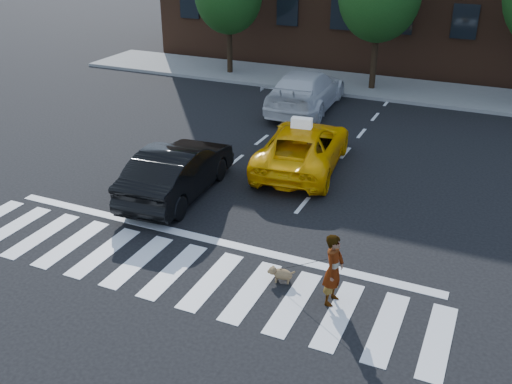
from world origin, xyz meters
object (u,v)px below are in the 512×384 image
taxi (303,147)px  black_sedan (178,170)px  dog (280,274)px  woman (334,270)px  white_suv (306,90)px

taxi → black_sedan: size_ratio=1.10×
dog → woman: bearing=-23.6°
black_sedan → white_suv: (0.60, 9.41, 0.06)m
taxi → black_sedan: black_sedan is taller
black_sedan → dog: black_sedan is taller
dog → black_sedan: bearing=133.5°
white_suv → dog: bearing=104.0°
taxi → woman: (3.08, -6.62, 0.10)m
black_sedan → dog: size_ratio=7.37×
taxi → woman: bearing=108.1°
woman → black_sedan: bearing=66.1°
woman → dog: woman is taller
black_sedan → dog: bearing=142.0°
black_sedan → white_suv: white_suv is taller
woman → dog: 1.44m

